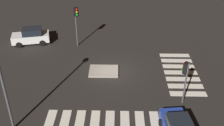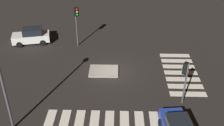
% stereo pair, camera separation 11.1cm
% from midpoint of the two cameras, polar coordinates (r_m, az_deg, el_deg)
% --- Properties ---
extents(ground_plane, '(80.00, 80.00, 0.00)m').
position_cam_midpoint_polar(ground_plane, '(27.08, 0.12, -1.82)').
color(ground_plane, black).
extents(traffic_island, '(2.86, 2.15, 0.18)m').
position_cam_midpoint_polar(traffic_island, '(27.03, -1.61, -1.67)').
color(traffic_island, gray).
rests_on(traffic_island, ground).
extents(car_white, '(4.52, 2.69, 1.87)m').
position_cam_midpoint_polar(car_white, '(33.53, -16.32, 5.43)').
color(car_white, silver).
rests_on(car_white, ground).
extents(traffic_light_west, '(0.54, 0.53, 4.67)m').
position_cam_midpoint_polar(traffic_light_west, '(30.68, -7.29, 9.42)').
color(traffic_light_west, '#47474C').
rests_on(traffic_light_west, ground).
extents(traffic_light_east, '(0.53, 0.54, 3.81)m').
position_cam_midpoint_polar(traffic_light_east, '(22.32, 15.09, -2.03)').
color(traffic_light_east, '#47474C').
rests_on(traffic_light_east, ground).
extents(crosswalk_near, '(9.90, 3.20, 0.02)m').
position_cam_midpoint_polar(crosswalk_near, '(21.18, -0.42, -12.72)').
color(crosswalk_near, silver).
rests_on(crosswalk_near, ground).
extents(crosswalk_side, '(3.20, 7.60, 0.02)m').
position_cam_midpoint_polar(crosswalk_side, '(27.76, 14.20, -1.95)').
color(crosswalk_side, silver).
rests_on(crosswalk_side, ground).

